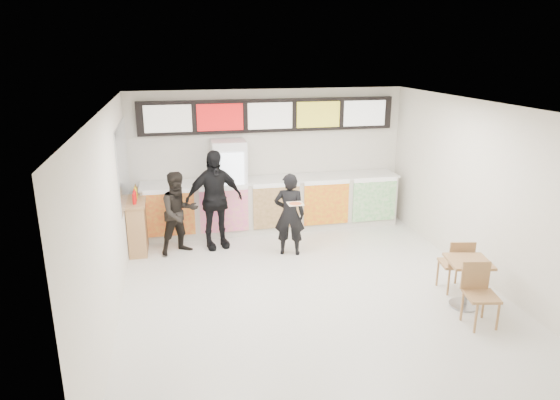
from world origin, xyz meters
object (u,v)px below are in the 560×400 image
object	(u,v)px
customer_main	(289,214)
customer_mid	(214,200)
cafe_table	(467,275)
condiment_ledge	(138,225)
drinks_fridge	(230,187)
customer_left	(179,213)
service_counter	(273,204)

from	to	relation	value
customer_main	customer_mid	bearing A→B (deg)	-9.18
customer_main	cafe_table	xyz separation A→B (m)	(2.17, -2.58, -0.27)
customer_mid	condiment_ledge	bearing A→B (deg)	161.90
drinks_fridge	cafe_table	world-z (taller)	drinks_fridge
cafe_table	customer_main	bearing A→B (deg)	141.42
drinks_fridge	customer_left	world-z (taller)	drinks_fridge
customer_main	condiment_ledge	world-z (taller)	customer_main
customer_mid	service_counter	bearing A→B (deg)	16.68
drinks_fridge	customer_left	size ratio (longest dim) A/B	1.24
service_counter	condiment_ledge	distance (m)	2.90
drinks_fridge	cafe_table	distance (m)	5.12
customer_left	customer_mid	distance (m)	0.72
cafe_table	condiment_ledge	world-z (taller)	condiment_ledge
service_counter	drinks_fridge	size ratio (longest dim) A/B	2.78
customer_main	cafe_table	size ratio (longest dim) A/B	1.00
cafe_table	customer_left	bearing A→B (deg)	155.13
drinks_fridge	customer_mid	bearing A→B (deg)	-116.63
service_counter	customer_left	size ratio (longest dim) A/B	3.45
customer_main	service_counter	bearing A→B (deg)	-72.42
service_counter	condiment_ledge	xyz separation A→B (m)	(-2.82, -0.66, -0.05)
drinks_fridge	customer_mid	size ratio (longest dim) A/B	1.02
service_counter	customer_main	distance (m)	1.45
customer_main	condiment_ledge	distance (m)	2.96
customer_main	condiment_ledge	xyz separation A→B (m)	(-2.85, 0.77, -0.27)
customer_mid	cafe_table	distance (m)	4.81
customer_left	customer_main	bearing A→B (deg)	-38.63
condiment_ledge	customer_main	bearing A→B (deg)	-15.15
service_counter	customer_mid	world-z (taller)	customer_mid
service_counter	customer_mid	distance (m)	1.60
customer_left	condiment_ledge	world-z (taller)	customer_left
customer_main	drinks_fridge	bearing A→B (deg)	-39.88
cafe_table	condiment_ledge	xyz separation A→B (m)	(-5.02, 3.35, -0.00)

